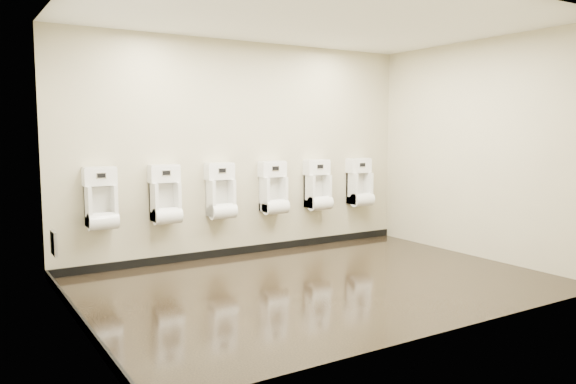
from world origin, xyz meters
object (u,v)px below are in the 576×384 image
Objects in this scene: urinal_3 at (274,192)px; urinal_4 at (318,189)px; urinal_1 at (166,199)px; access_panel at (54,243)px; urinal_2 at (221,195)px; urinal_5 at (360,186)px; urinal_0 at (101,203)px.

urinal_4 is at bearing 0.00° from urinal_3.
access_panel is at bearing -162.41° from urinal_1.
urinal_3 is (2.86, 0.43, 0.33)m from access_panel.
urinal_1 is at bearing 17.59° from access_panel.
urinal_2 and urinal_4 have the same top height.
urinal_3 reaches higher than access_panel.
urinal_5 is (2.27, 0.00, 0.00)m from urinal_2.
urinal_0 is 1.00× the size of urinal_5.
access_panel is 2.15m from urinal_2.
urinal_5 is at bearing 0.00° from urinal_4.
urinal_2 is 0.78m from urinal_3.
urinal_0 is at bearing 35.98° from access_panel.
urinal_1 is (0.76, 0.00, 0.00)m from urinal_0.
urinal_0 and urinal_5 have the same top height.
urinal_5 is at bearing 0.00° from urinal_3.
urinal_1 and urinal_4 have the same top height.
urinal_1 is at bearing 180.00° from urinal_2.
urinal_1 is 1.51m from urinal_3.
urinal_0 is at bearing 180.00° from urinal_4.
urinal_3 is at bearing 8.49° from access_panel.
urinal_0 is 2.27m from urinal_3.
urinal_2 is at bearing 180.00° from urinal_4.
urinal_0 is at bearing 180.00° from urinal_2.
urinal_5 is at bearing 0.00° from urinal_1.
urinal_5 is (3.76, 0.00, 0.00)m from urinal_0.
urinal_4 is (3.58, 0.43, 0.33)m from access_panel.
urinal_5 is (0.76, 0.00, 0.00)m from urinal_4.
urinal_0 and urinal_4 have the same top height.
urinal_2 is (2.08, 0.43, 0.33)m from access_panel.
urinal_1 is 1.00× the size of urinal_5.
urinal_4 and urinal_5 have the same top height.
urinal_2 is (1.49, 0.00, 0.00)m from urinal_0.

